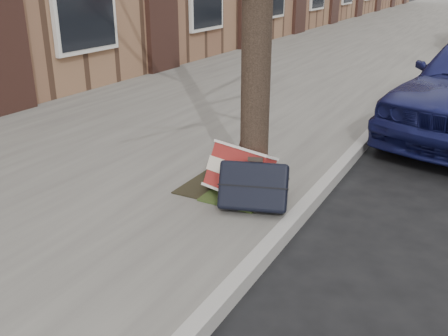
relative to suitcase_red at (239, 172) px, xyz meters
The scene contains 4 objects.
near_sidewalk 14.10m from the suitcase_red, 97.58° to the left, with size 5.00×70.00×0.12m, color slate.
dirt_patch 0.33m from the suitcase_red, 132.28° to the left, with size 0.85×0.85×0.01m, color black.
suitcase_red is the anchor object (origin of this frame).
suitcase_navy 0.31m from the suitcase_red, 39.36° to the right, with size 0.59×0.19×0.42m, color black.
Camera 1 is at (0.05, -2.74, 2.05)m, focal length 40.00 mm.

